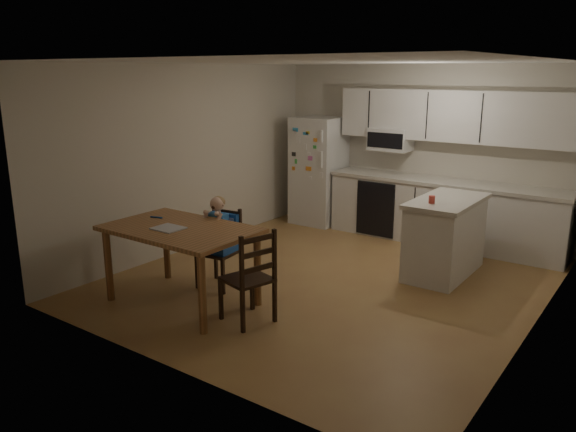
{
  "coord_description": "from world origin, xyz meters",
  "views": [
    {
      "loc": [
        3.22,
        -5.37,
        2.4
      ],
      "look_at": [
        0.01,
        -0.87,
        0.97
      ],
      "focal_mm": 35.0,
      "sensor_mm": 36.0,
      "label": 1
    }
  ],
  "objects_px": {
    "chair_side": "(253,272)",
    "refrigerator": "(319,171)",
    "red_cup": "(432,199)",
    "kitchen_island": "(445,236)",
    "chair_booster": "(220,232)",
    "dining_table": "(181,238)"
  },
  "relations": [
    {
      "from": "chair_booster",
      "to": "red_cup",
      "type": "bearing_deg",
      "value": 32.66
    },
    {
      "from": "red_cup",
      "to": "chair_booster",
      "type": "relative_size",
      "value": 0.08
    },
    {
      "from": "chair_booster",
      "to": "dining_table",
      "type": "bearing_deg",
      "value": -96.03
    },
    {
      "from": "red_cup",
      "to": "chair_side",
      "type": "distance_m",
      "value": 2.35
    },
    {
      "from": "refrigerator",
      "to": "dining_table",
      "type": "height_order",
      "value": "refrigerator"
    },
    {
      "from": "kitchen_island",
      "to": "chair_booster",
      "type": "relative_size",
      "value": 1.2
    },
    {
      "from": "refrigerator",
      "to": "red_cup",
      "type": "bearing_deg",
      "value": -30.92
    },
    {
      "from": "dining_table",
      "to": "chair_booster",
      "type": "distance_m",
      "value": 0.62
    },
    {
      "from": "refrigerator",
      "to": "kitchen_island",
      "type": "height_order",
      "value": "refrigerator"
    },
    {
      "from": "refrigerator",
      "to": "chair_side",
      "type": "distance_m",
      "value": 3.93
    },
    {
      "from": "red_cup",
      "to": "dining_table",
      "type": "xyz_separation_m",
      "value": [
        -1.87,
        -2.14,
        -0.26
      ]
    },
    {
      "from": "refrigerator",
      "to": "chair_booster",
      "type": "distance_m",
      "value": 3.07
    },
    {
      "from": "red_cup",
      "to": "refrigerator",
      "type": "bearing_deg",
      "value": 149.08
    },
    {
      "from": "kitchen_island",
      "to": "red_cup",
      "type": "distance_m",
      "value": 0.61
    },
    {
      "from": "refrigerator",
      "to": "kitchen_island",
      "type": "bearing_deg",
      "value": -24.39
    },
    {
      "from": "chair_side",
      "to": "refrigerator",
      "type": "bearing_deg",
      "value": -141.33
    },
    {
      "from": "kitchen_island",
      "to": "dining_table",
      "type": "relative_size",
      "value": 0.81
    },
    {
      "from": "kitchen_island",
      "to": "red_cup",
      "type": "xyz_separation_m",
      "value": [
        -0.07,
        -0.33,
        0.51
      ]
    },
    {
      "from": "red_cup",
      "to": "chair_side",
      "type": "bearing_deg",
      "value": -113.64
    },
    {
      "from": "refrigerator",
      "to": "dining_table",
      "type": "xyz_separation_m",
      "value": [
        0.61,
        -3.62,
        -0.13
      ]
    },
    {
      "from": "dining_table",
      "to": "kitchen_island",
      "type": "bearing_deg",
      "value": 51.83
    },
    {
      "from": "refrigerator",
      "to": "chair_booster",
      "type": "bearing_deg",
      "value": -78.63
    }
  ]
}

